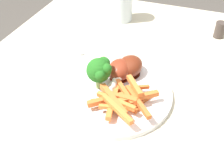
# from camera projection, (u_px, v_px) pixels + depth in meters

# --- Properties ---
(dining_table) EXTENTS (1.01, 0.86, 0.70)m
(dining_table) POSITION_uv_depth(u_px,v_px,m) (132.00, 124.00, 0.72)
(dining_table) COLOR beige
(dining_table) RESTS_ON ground_plane
(dinner_plate) EXTENTS (0.27, 0.27, 0.01)m
(dinner_plate) POSITION_uv_depth(u_px,v_px,m) (112.00, 93.00, 0.65)
(dinner_plate) COLOR white
(dinner_plate) RESTS_ON dining_table
(broccoli_floret_front) EXTENTS (0.06, 0.06, 0.08)m
(broccoli_floret_front) POSITION_uv_depth(u_px,v_px,m) (99.00, 70.00, 0.63)
(broccoli_floret_front) COLOR #8D9E55
(broccoli_floret_front) RESTS_ON dinner_plate
(carrot_fries_pile) EXTENTS (0.14, 0.14, 0.04)m
(carrot_fries_pile) POSITION_uv_depth(u_px,v_px,m) (122.00, 99.00, 0.60)
(carrot_fries_pile) COLOR orange
(carrot_fries_pile) RESTS_ON dinner_plate
(chicken_drumstick_near) EXTENTS (0.13, 0.07, 0.04)m
(chicken_drumstick_near) POSITION_uv_depth(u_px,v_px,m) (129.00, 67.00, 0.68)
(chicken_drumstick_near) COLOR #4D190D
(chicken_drumstick_near) RESTS_ON dinner_plate
(chicken_drumstick_far) EXTENTS (0.13, 0.06, 0.05)m
(chicken_drumstick_far) POSITION_uv_depth(u_px,v_px,m) (119.00, 71.00, 0.67)
(chicken_drumstick_far) COLOR maroon
(chicken_drumstick_far) RESTS_ON dinner_plate
(fork) EXTENTS (0.15, 0.14, 0.00)m
(fork) POSITION_uv_depth(u_px,v_px,m) (72.00, 38.00, 0.85)
(fork) COLOR silver
(fork) RESTS_ON dining_table
(water_glass) EXTENTS (0.07, 0.07, 0.13)m
(water_glass) POSITION_uv_depth(u_px,v_px,m) (122.00, 0.00, 0.90)
(water_glass) COLOR silver
(water_glass) RESTS_ON dining_table
(pepper_shaker) EXTENTS (0.03, 0.03, 0.05)m
(pepper_shaker) POSITION_uv_depth(u_px,v_px,m) (220.00, 30.00, 0.84)
(pepper_shaker) COLOR #423833
(pepper_shaker) RESTS_ON dining_table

